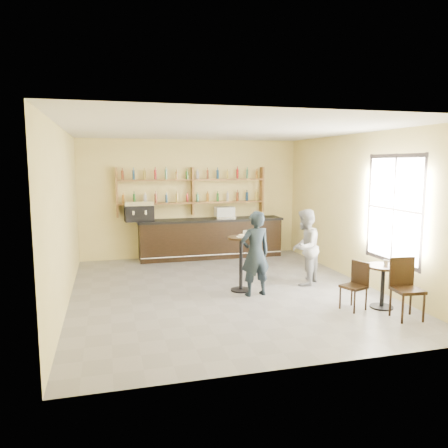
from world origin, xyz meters
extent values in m
plane|color=slate|center=(0.00, 0.00, 0.00)|extent=(7.00, 7.00, 0.00)
plane|color=white|center=(0.00, 0.00, 3.20)|extent=(7.00, 7.00, 0.00)
plane|color=#ECD986|center=(0.00, 3.50, 1.60)|extent=(7.00, 0.00, 7.00)
plane|color=#ECD986|center=(0.00, -3.50, 1.60)|extent=(7.00, 0.00, 7.00)
plane|color=#ECD986|center=(-3.00, 0.00, 1.60)|extent=(0.00, 7.00, 7.00)
plane|color=#ECD986|center=(3.00, 0.00, 1.60)|extent=(0.00, 7.00, 7.00)
plane|color=white|center=(2.99, -1.20, 1.70)|extent=(0.00, 2.00, 2.00)
cube|color=white|center=(0.31, -0.09, 1.11)|extent=(0.17, 0.17, 0.00)
torus|color=#DCA750|center=(0.32, -0.10, 1.13)|extent=(0.17, 0.17, 0.05)
imported|color=white|center=(0.45, 0.01, 1.16)|extent=(0.16, 0.16, 0.11)
imported|color=black|center=(0.49, -0.46, 0.83)|extent=(0.65, 0.47, 1.66)
imported|color=white|center=(2.48, -1.76, 0.82)|extent=(0.13, 0.13, 0.10)
imported|color=gray|center=(1.76, 0.02, 0.80)|extent=(0.98, 0.99, 1.61)
camera|label=1|loc=(-2.24, -8.30, 2.56)|focal=35.00mm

